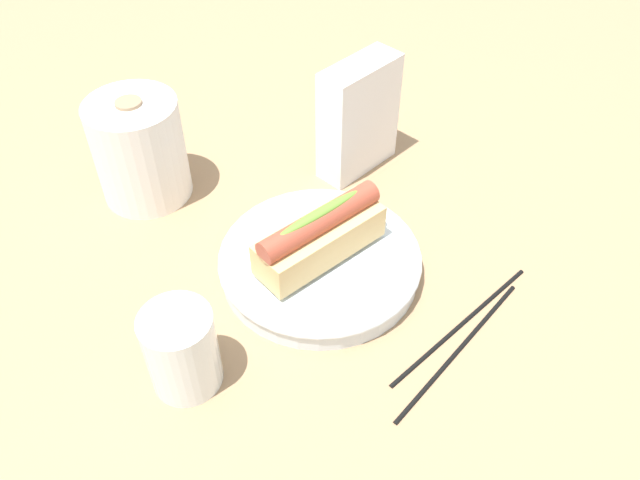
{
  "coord_description": "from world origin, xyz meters",
  "views": [
    {
      "loc": [
        -0.38,
        -0.3,
        0.53
      ],
      "look_at": [
        0.03,
        -0.02,
        0.05
      ],
      "focal_mm": 36.13,
      "sensor_mm": 36.0,
      "label": 1
    }
  ],
  "objects_px": {
    "chopstick_far": "(460,348)",
    "water_glass": "(182,353)",
    "chopstick_near": "(462,323)",
    "hotdog_front": "(320,235)",
    "serving_bowl": "(320,261)",
    "napkin_box": "(358,117)",
    "paper_towel_roll": "(140,150)"
  },
  "relations": [
    {
      "from": "water_glass",
      "to": "chopstick_far",
      "type": "height_order",
      "value": "water_glass"
    },
    {
      "from": "water_glass",
      "to": "chopstick_far",
      "type": "bearing_deg",
      "value": -48.75
    },
    {
      "from": "chopstick_near",
      "to": "chopstick_far",
      "type": "height_order",
      "value": "same"
    },
    {
      "from": "serving_bowl",
      "to": "chopstick_near",
      "type": "distance_m",
      "value": 0.17
    },
    {
      "from": "serving_bowl",
      "to": "chopstick_near",
      "type": "xyz_separation_m",
      "value": [
        0.02,
        -0.17,
        -0.01
      ]
    },
    {
      "from": "hotdog_front",
      "to": "water_glass",
      "type": "bearing_deg",
      "value": 172.04
    },
    {
      "from": "hotdog_front",
      "to": "water_glass",
      "type": "distance_m",
      "value": 0.19
    },
    {
      "from": "paper_towel_roll",
      "to": "chopstick_near",
      "type": "xyz_separation_m",
      "value": [
        0.03,
        -0.42,
        -0.06
      ]
    },
    {
      "from": "hotdog_front",
      "to": "water_glass",
      "type": "relative_size",
      "value": 1.75
    },
    {
      "from": "serving_bowl",
      "to": "hotdog_front",
      "type": "distance_m",
      "value": 0.04
    },
    {
      "from": "napkin_box",
      "to": "chopstick_near",
      "type": "distance_m",
      "value": 0.3
    },
    {
      "from": "napkin_box",
      "to": "chopstick_near",
      "type": "height_order",
      "value": "napkin_box"
    },
    {
      "from": "water_glass",
      "to": "chopstick_near",
      "type": "relative_size",
      "value": 0.41
    },
    {
      "from": "hotdog_front",
      "to": "serving_bowl",
      "type": "bearing_deg",
      "value": 45.0
    },
    {
      "from": "chopstick_far",
      "to": "chopstick_near",
      "type": "bearing_deg",
      "value": 28.45
    },
    {
      "from": "chopstick_far",
      "to": "water_glass",
      "type": "bearing_deg",
      "value": 137.9
    },
    {
      "from": "paper_towel_roll",
      "to": "chopstick_far",
      "type": "xyz_separation_m",
      "value": [
        -0.0,
        -0.44,
        -0.06
      ]
    },
    {
      "from": "serving_bowl",
      "to": "water_glass",
      "type": "height_order",
      "value": "water_glass"
    },
    {
      "from": "paper_towel_roll",
      "to": "chopstick_near",
      "type": "relative_size",
      "value": 0.61
    },
    {
      "from": "hotdog_front",
      "to": "chopstick_far",
      "type": "distance_m",
      "value": 0.19
    },
    {
      "from": "serving_bowl",
      "to": "napkin_box",
      "type": "bearing_deg",
      "value": 20.32
    },
    {
      "from": "serving_bowl",
      "to": "chopstick_far",
      "type": "height_order",
      "value": "serving_bowl"
    },
    {
      "from": "hotdog_front",
      "to": "napkin_box",
      "type": "height_order",
      "value": "napkin_box"
    },
    {
      "from": "water_glass",
      "to": "paper_towel_roll",
      "type": "xyz_separation_m",
      "value": [
        0.18,
        0.23,
        0.02
      ]
    },
    {
      "from": "water_glass",
      "to": "chopstick_far",
      "type": "relative_size",
      "value": 0.41
    },
    {
      "from": "hotdog_front",
      "to": "chopstick_near",
      "type": "distance_m",
      "value": 0.18
    },
    {
      "from": "paper_towel_roll",
      "to": "chopstick_far",
      "type": "height_order",
      "value": "paper_towel_roll"
    },
    {
      "from": "napkin_box",
      "to": "chopstick_far",
      "type": "bearing_deg",
      "value": -118.75
    },
    {
      "from": "paper_towel_roll",
      "to": "chopstick_far",
      "type": "relative_size",
      "value": 0.61
    },
    {
      "from": "hotdog_front",
      "to": "chopstick_far",
      "type": "xyz_separation_m",
      "value": [
        -0.01,
        -0.18,
        -0.05
      ]
    },
    {
      "from": "paper_towel_roll",
      "to": "napkin_box",
      "type": "bearing_deg",
      "value": -43.94
    },
    {
      "from": "serving_bowl",
      "to": "paper_towel_roll",
      "type": "distance_m",
      "value": 0.26
    }
  ]
}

